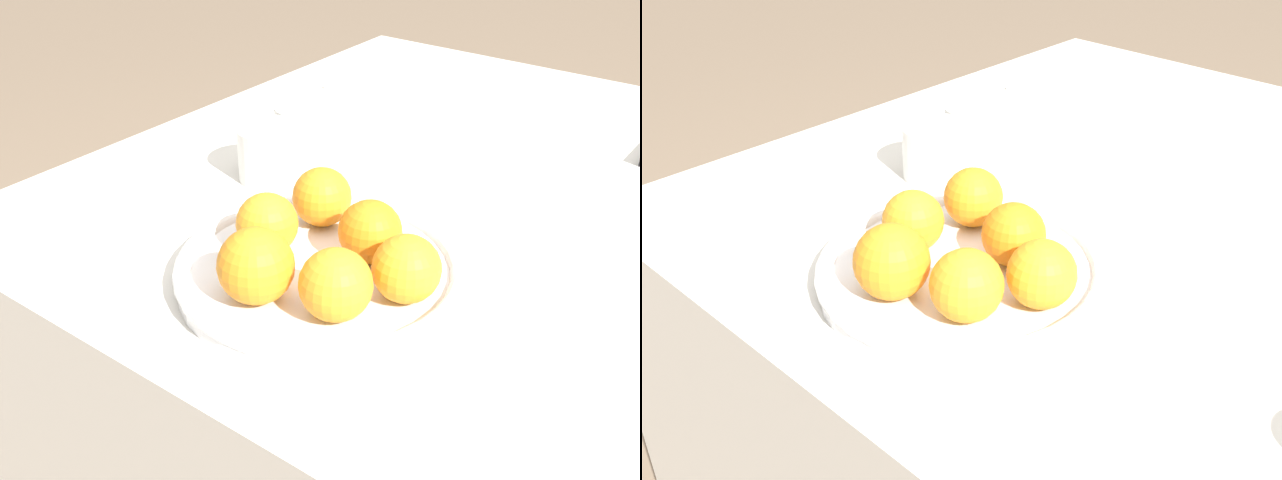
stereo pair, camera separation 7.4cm
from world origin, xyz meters
The scene contains 11 objects.
table centered at (0.00, 0.00, 0.35)m, with size 1.10×1.01×0.70m.
fruit_platter centered at (-0.11, -0.30, 0.72)m, with size 0.29×0.29×0.03m.
orange_0 centered at (-0.17, -0.31, 0.76)m, with size 0.06×0.06×0.06m.
orange_1 centered at (-0.07, -0.26, 0.76)m, with size 0.06×0.06×0.06m.
orange_2 centered at (-0.12, -0.38, 0.76)m, with size 0.07×0.07×0.07m.
orange_3 centered at (-0.16, -0.23, 0.76)m, with size 0.07×0.07×0.07m.
orange_4 centered at (-0.04, -0.36, 0.76)m, with size 0.07×0.07×0.07m.
orange_5 centered at (-0.01, -0.30, 0.76)m, with size 0.07×0.07×0.07m.
cup_1 centered at (-0.30, -0.14, 0.74)m, with size 0.09×0.09×0.07m.
cup_2 centered at (-0.33, -0.04, 0.73)m, with size 0.08×0.08×0.06m.
napkin centered at (-0.40, 0.24, 0.71)m, with size 0.10×0.13×0.01m.
Camera 2 is at (0.33, -0.76, 1.13)m, focal length 42.00 mm.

